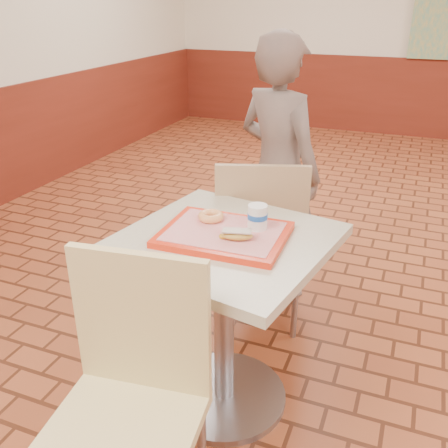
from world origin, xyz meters
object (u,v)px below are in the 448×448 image
at_px(customer, 278,171).
at_px(chair_main_front, 130,394).
at_px(main_table, 224,296).
at_px(ring_donut, 211,216).
at_px(long_john_donut, 236,235).
at_px(paper_cup, 257,217).
at_px(serving_tray, 224,234).
at_px(chair_main_back, 260,237).

bearing_deg(customer, chair_main_front, 114.87).
height_order(main_table, customer, customer).
xyz_separation_m(chair_main_front, ring_donut, (-0.02, 0.72, 0.32)).
height_order(chair_main_front, long_john_donut, chair_main_front).
xyz_separation_m(customer, paper_cup, (0.19, -0.97, 0.14)).
bearing_deg(long_john_donut, chair_main_front, -103.54).
relative_size(customer, long_john_donut, 11.55).
bearing_deg(paper_cup, serving_tray, -148.71).
bearing_deg(long_john_donut, paper_cup, 70.35).
height_order(ring_donut, long_john_donut, long_john_donut).
bearing_deg(chair_main_front, main_table, 76.64).
xyz_separation_m(chair_main_front, long_john_donut, (0.14, 0.59, 0.33)).
relative_size(serving_tray, ring_donut, 4.52).
xyz_separation_m(chair_main_front, chair_main_back, (0.03, 1.26, -0.01)).
bearing_deg(paper_cup, chair_main_front, -104.63).
relative_size(ring_donut, paper_cup, 1.08).
bearing_deg(serving_tray, main_table, -90.00).
height_order(customer, ring_donut, customer).
bearing_deg(chair_main_back, customer, -104.16).
distance_m(serving_tray, ring_donut, 0.12).
height_order(main_table, ring_donut, ring_donut).
xyz_separation_m(chair_main_back, ring_donut, (-0.05, -0.54, 0.33)).
xyz_separation_m(main_table, chair_main_front, (-0.07, -0.64, -0.00)).
relative_size(serving_tray, paper_cup, 4.89).
height_order(main_table, paper_cup, paper_cup).
distance_m(chair_main_front, ring_donut, 0.79).
distance_m(chair_main_back, long_john_donut, 0.76).
distance_m(main_table, paper_cup, 0.38).
relative_size(main_table, ring_donut, 7.76).
distance_m(chair_main_back, ring_donut, 0.64).
distance_m(ring_donut, long_john_donut, 0.21).
xyz_separation_m(chair_main_front, paper_cup, (0.19, 0.71, 0.36)).
bearing_deg(main_table, ring_donut, 139.26).
relative_size(chair_main_back, customer, 0.63).
xyz_separation_m(ring_donut, long_john_donut, (0.16, -0.13, 0.00)).
relative_size(main_table, chair_main_front, 0.83).
bearing_deg(serving_tray, ring_donut, 139.26).
xyz_separation_m(chair_main_front, customer, (-0.00, 1.68, 0.22)).
bearing_deg(main_table, long_john_donut, -37.08).
bearing_deg(ring_donut, main_table, -40.74).
bearing_deg(main_table, customer, 93.96).
relative_size(chair_main_front, paper_cup, 10.09).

